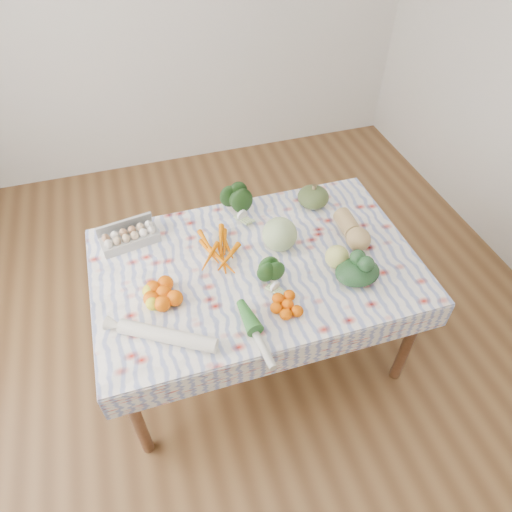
# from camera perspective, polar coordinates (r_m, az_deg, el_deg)

# --- Properties ---
(ground) EXTENTS (4.50, 4.50, 0.00)m
(ground) POSITION_cam_1_polar(r_m,az_deg,el_deg) (2.95, 0.00, -11.22)
(ground) COLOR brown
(ground) RESTS_ON ground
(dining_table) EXTENTS (1.60, 1.00, 0.75)m
(dining_table) POSITION_cam_1_polar(r_m,az_deg,el_deg) (2.41, 0.00, -2.36)
(dining_table) COLOR brown
(dining_table) RESTS_ON ground
(tablecloth) EXTENTS (1.66, 1.06, 0.01)m
(tablecloth) POSITION_cam_1_polar(r_m,az_deg,el_deg) (2.36, 0.00, -1.09)
(tablecloth) COLOR white
(tablecloth) RESTS_ON dining_table
(egg_carton) EXTENTS (0.32, 0.17, 0.08)m
(egg_carton) POSITION_cam_1_polar(r_m,az_deg,el_deg) (2.52, -15.47, 2.15)
(egg_carton) COLOR #AAAAA5
(egg_carton) RESTS_ON tablecloth
(carrot_bunch) EXTENTS (0.31, 0.29, 0.05)m
(carrot_bunch) POSITION_cam_1_polar(r_m,az_deg,el_deg) (2.39, -4.50, 0.57)
(carrot_bunch) COLOR orange
(carrot_bunch) RESTS_ON tablecloth
(kale_bunch) EXTENTS (0.21, 0.20, 0.15)m
(kale_bunch) POSITION_cam_1_polar(r_m,az_deg,el_deg) (2.58, -2.43, 6.27)
(kale_bunch) COLOR #173311
(kale_bunch) RESTS_ON tablecloth
(kabocha_squash) EXTENTS (0.23, 0.23, 0.12)m
(kabocha_squash) POSITION_cam_1_polar(r_m,az_deg,el_deg) (2.69, 7.17, 7.35)
(kabocha_squash) COLOR #485A2C
(kabocha_squash) RESTS_ON tablecloth
(cabbage) EXTENTS (0.24, 0.24, 0.18)m
(cabbage) POSITION_cam_1_polar(r_m,az_deg,el_deg) (2.38, 2.97, 2.72)
(cabbage) COLOR #9FBA7B
(cabbage) RESTS_ON tablecloth
(butternut_squash) EXTENTS (0.14, 0.28, 0.13)m
(butternut_squash) POSITION_cam_1_polar(r_m,az_deg,el_deg) (2.50, 11.96, 3.36)
(butternut_squash) COLOR tan
(butternut_squash) RESTS_ON tablecloth
(orange_cluster) EXTENTS (0.30, 0.30, 0.08)m
(orange_cluster) POSITION_cam_1_polar(r_m,az_deg,el_deg) (2.21, -11.44, -4.56)
(orange_cluster) COLOR #F66103
(orange_cluster) RESTS_ON tablecloth
(broccoli) EXTENTS (0.19, 0.19, 0.10)m
(broccoli) POSITION_cam_1_polar(r_m,az_deg,el_deg) (2.21, 1.55, -2.93)
(broccoli) COLOR #204A1A
(broccoli) RESTS_ON tablecloth
(mandarin_cluster) EXTENTS (0.20, 0.20, 0.06)m
(mandarin_cluster) POSITION_cam_1_polar(r_m,az_deg,el_deg) (2.15, 3.98, -6.02)
(mandarin_cluster) COLOR #EF5A00
(mandarin_cluster) RESTS_ON tablecloth
(grapefruit) EXTENTS (0.16, 0.16, 0.12)m
(grapefruit) POSITION_cam_1_polar(r_m,az_deg,el_deg) (2.34, 10.09, -0.10)
(grapefruit) COLOR #D0D469
(grapefruit) RESTS_ON tablecloth
(spinach_bag) EXTENTS (0.26, 0.22, 0.10)m
(spinach_bag) POSITION_cam_1_polar(r_m,az_deg,el_deg) (2.30, 12.55, -1.96)
(spinach_bag) COLOR #1A381C
(spinach_bag) RESTS_ON tablecloth
(daikon) EXTENTS (0.44, 0.30, 0.07)m
(daikon) POSITION_cam_1_polar(r_m,az_deg,el_deg) (2.07, -11.01, -9.77)
(daikon) COLOR white
(daikon) RESTS_ON tablecloth
(leek) EXTENTS (0.08, 0.36, 0.04)m
(leek) POSITION_cam_1_polar(r_m,az_deg,el_deg) (2.05, 0.06, -9.90)
(leek) COLOR beige
(leek) RESTS_ON tablecloth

